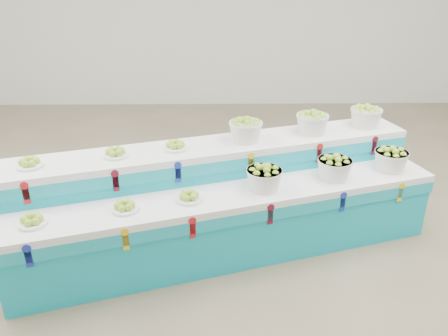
{
  "coord_description": "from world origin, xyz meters",
  "views": [
    {
      "loc": [
        0.22,
        -3.96,
        2.76
      ],
      "look_at": [
        0.28,
        0.06,
        0.87
      ],
      "focal_mm": 36.41,
      "sensor_mm": 36.0,
      "label": 1
    }
  ],
  "objects_px": {
    "basket_upper_right": "(366,116)",
    "basket_lower_left": "(264,177)",
    "display_stand": "(224,200)",
    "plate_upper_mid": "(115,152)"
  },
  "relations": [
    {
      "from": "basket_upper_right",
      "to": "basket_lower_left",
      "type": "bearing_deg",
      "value": -142.88
    },
    {
      "from": "display_stand",
      "to": "basket_lower_left",
      "type": "bearing_deg",
      "value": -39.4
    },
    {
      "from": "basket_lower_left",
      "to": "display_stand",
      "type": "bearing_deg",
      "value": 157.58
    },
    {
      "from": "display_stand",
      "to": "basket_upper_right",
      "type": "height_order",
      "value": "basket_upper_right"
    },
    {
      "from": "basket_upper_right",
      "to": "plate_upper_mid",
      "type": "bearing_deg",
      "value": -163.02
    },
    {
      "from": "display_stand",
      "to": "plate_upper_mid",
      "type": "relative_size",
      "value": 17.23
    },
    {
      "from": "display_stand",
      "to": "basket_upper_right",
      "type": "distance_m",
      "value": 1.87
    },
    {
      "from": "plate_upper_mid",
      "to": "basket_upper_right",
      "type": "relative_size",
      "value": 0.71
    },
    {
      "from": "basket_lower_left",
      "to": "plate_upper_mid",
      "type": "distance_m",
      "value": 1.44
    },
    {
      "from": "plate_upper_mid",
      "to": "display_stand",
      "type": "bearing_deg",
      "value": 2.4
    }
  ]
}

